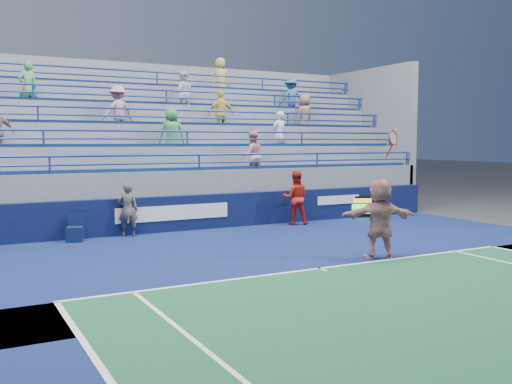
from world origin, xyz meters
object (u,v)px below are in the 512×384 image
serve_speed_board (358,207)px  judge_chair (75,233)px  ball_girl (295,198)px  line_judge (128,210)px  tennis_player (380,218)px

serve_speed_board → judge_chair: 10.07m
serve_speed_board → judge_chair: bearing=-178.2°
judge_chair → ball_girl: (7.12, -0.07, 0.66)m
serve_speed_board → line_judge: 8.54m
serve_speed_board → judge_chair: size_ratio=1.47×
tennis_player → line_judge: size_ratio=1.93×
judge_chair → serve_speed_board: bearing=1.8°
tennis_player → ball_girl: bearing=77.8°
serve_speed_board → line_judge: (-8.53, -0.15, 0.39)m
tennis_player → ball_girl: 5.78m
line_judge → ball_girl: (5.59, -0.24, 0.11)m
line_judge → serve_speed_board: bearing=-159.9°
judge_chair → tennis_player: 8.25m
line_judge → tennis_player: bearing=145.7°
line_judge → ball_girl: 5.59m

